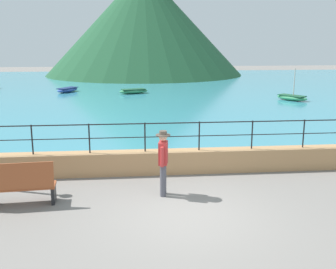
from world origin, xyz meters
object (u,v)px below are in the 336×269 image
(boat_3, at_px, (292,97))
(person_walking, at_px, (163,160))
(boat_4, at_px, (134,91))
(boat_5, at_px, (68,90))
(bench_main, at_px, (19,184))

(boat_3, bearing_deg, person_walking, -122.14)
(boat_4, xyz_separation_m, boat_5, (-5.28, 1.44, 0.00))
(boat_4, bearing_deg, boat_3, -24.18)
(person_walking, relative_size, boat_5, 0.72)
(person_walking, xyz_separation_m, boat_5, (-5.77, 22.75, -0.72))
(boat_4, bearing_deg, person_walking, -88.67)
(boat_4, bearing_deg, bench_main, -98.12)
(boat_3, relative_size, boat_4, 0.98)
(boat_3, relative_size, boat_5, 0.98)
(bench_main, relative_size, boat_4, 0.70)
(boat_3, distance_m, boat_5, 17.30)
(boat_4, distance_m, boat_5, 5.47)
(boat_5, bearing_deg, boat_3, -21.36)
(person_walking, distance_m, boat_5, 23.49)
(person_walking, bearing_deg, bench_main, -174.26)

